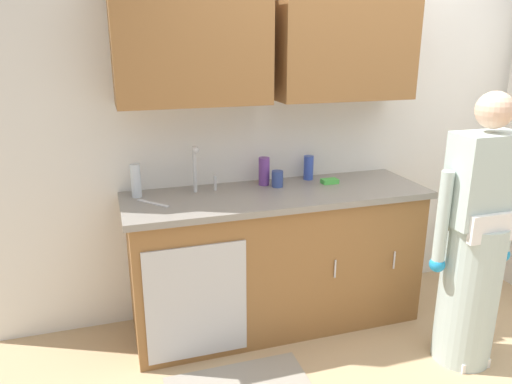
% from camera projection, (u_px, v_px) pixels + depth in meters
% --- Properties ---
extents(ground_plane, '(9.00, 9.00, 0.00)m').
position_uv_depth(ground_plane, '(400.00, 365.00, 2.93)').
color(ground_plane, tan).
extents(kitchen_wall_with_uppers, '(4.80, 0.44, 2.70)m').
position_uv_depth(kitchen_wall_with_uppers, '(319.00, 100.00, 3.36)').
color(kitchen_wall_with_uppers, silver).
rests_on(kitchen_wall_with_uppers, ground).
extents(counter_cabinet, '(1.90, 0.62, 0.90)m').
position_uv_depth(counter_cabinet, '(276.00, 261.00, 3.27)').
color(counter_cabinet, brown).
rests_on(counter_cabinet, ground).
extents(countertop, '(1.96, 0.66, 0.04)m').
position_uv_depth(countertop, '(277.00, 195.00, 3.14)').
color(countertop, gray).
rests_on(countertop, counter_cabinet).
extents(sink, '(0.50, 0.36, 0.35)m').
position_uv_depth(sink, '(206.00, 200.00, 3.01)').
color(sink, '#B7BABF').
rests_on(sink, counter_cabinet).
extents(person_at_sink, '(0.55, 0.34, 1.62)m').
position_uv_depth(person_at_sink, '(474.00, 254.00, 2.81)').
color(person_at_sink, white).
rests_on(person_at_sink, ground).
extents(bottle_dish_liquid, '(0.07, 0.07, 0.17)m').
position_uv_depth(bottle_dish_liquid, '(308.00, 168.00, 3.39)').
color(bottle_dish_liquid, '#334CB2').
rests_on(bottle_dish_liquid, countertop).
extents(bottle_water_short, '(0.07, 0.07, 0.19)m').
position_uv_depth(bottle_water_short, '(264.00, 171.00, 3.26)').
color(bottle_water_short, '#66388C').
rests_on(bottle_water_short, countertop).
extents(bottle_cleaner_spray, '(0.06, 0.06, 0.21)m').
position_uv_depth(bottle_cleaner_spray, '(136.00, 181.00, 3.00)').
color(bottle_cleaner_spray, silver).
rests_on(bottle_cleaner_spray, countertop).
extents(cup_by_sink, '(0.08, 0.08, 0.11)m').
position_uv_depth(cup_by_sink, '(277.00, 179.00, 3.22)').
color(cup_by_sink, '#33478C').
rests_on(cup_by_sink, countertop).
extents(knife_on_counter, '(0.17, 0.20, 0.01)m').
position_uv_depth(knife_on_counter, '(153.00, 203.00, 2.90)').
color(knife_on_counter, silver).
rests_on(knife_on_counter, countertop).
extents(sponge, '(0.11, 0.07, 0.03)m').
position_uv_depth(sponge, '(330.00, 181.00, 3.31)').
color(sponge, '#4CBF4C').
rests_on(sponge, countertop).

